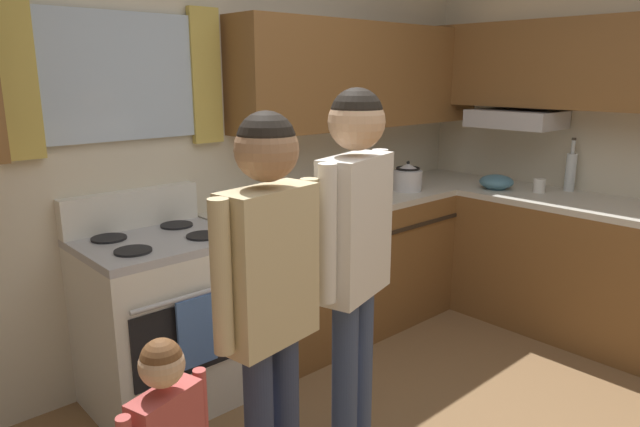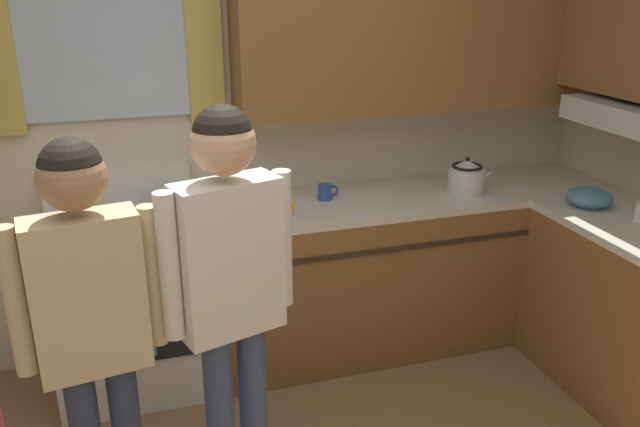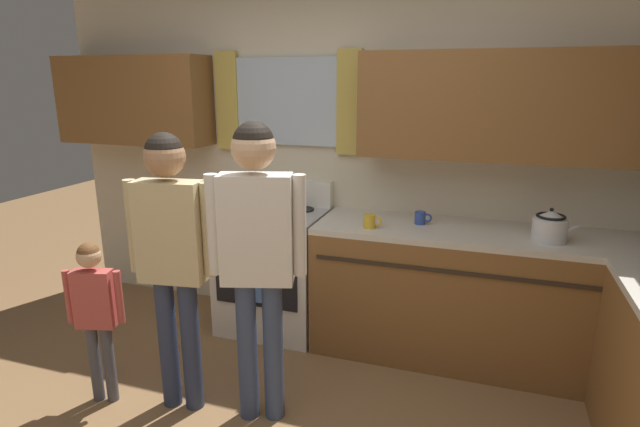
% 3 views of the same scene
% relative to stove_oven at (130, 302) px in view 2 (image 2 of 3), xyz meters
% --- Properties ---
extents(back_wall_unit, '(4.60, 0.42, 2.60)m').
position_rel_stove_oven_xyz_m(back_wall_unit, '(0.48, 0.28, 0.98)').
color(back_wall_unit, beige).
rests_on(back_wall_unit, ground).
extents(kitchen_counter_run, '(2.34, 2.16, 0.90)m').
position_rel_stove_oven_xyz_m(kitchen_counter_run, '(1.90, -0.43, -0.02)').
color(kitchen_counter_run, brown).
rests_on(kitchen_counter_run, ground).
extents(stove_oven, '(0.74, 0.67, 1.10)m').
position_rel_stove_oven_xyz_m(stove_oven, '(0.00, 0.00, 0.00)').
color(stove_oven, silver).
rests_on(stove_oven, ground).
extents(mug_mustard_yellow, '(0.12, 0.08, 0.09)m').
position_rel_stove_oven_xyz_m(mug_mustard_yellow, '(0.76, -0.16, 0.48)').
color(mug_mustard_yellow, gold).
rests_on(mug_mustard_yellow, kitchen_counter_run).
extents(mug_cobalt_blue, '(0.11, 0.07, 0.08)m').
position_rel_stove_oven_xyz_m(mug_cobalt_blue, '(1.06, 0.03, 0.48)').
color(mug_cobalt_blue, '#2D479E').
rests_on(mug_cobalt_blue, kitchen_counter_run).
extents(stovetop_kettle, '(0.27, 0.20, 0.21)m').
position_rel_stove_oven_xyz_m(stovetop_kettle, '(1.84, -0.09, 0.53)').
color(stovetop_kettle, silver).
rests_on(stovetop_kettle, kitchen_counter_run).
extents(mixing_bowl, '(0.23, 0.23, 0.10)m').
position_rel_stove_oven_xyz_m(mixing_bowl, '(2.34, -0.48, 0.48)').
color(mixing_bowl, teal).
rests_on(mixing_bowl, kitchen_counter_run).
extents(adult_holding_child, '(0.49, 0.21, 1.58)m').
position_rel_stove_oven_xyz_m(adult_holding_child, '(-0.11, -1.08, 0.53)').
color(adult_holding_child, '#2D3856').
rests_on(adult_holding_child, ground).
extents(adult_in_plaid, '(0.49, 0.26, 1.64)m').
position_rel_stove_oven_xyz_m(adult_in_plaid, '(0.36, -1.02, 0.57)').
color(adult_in_plaid, '#38476B').
rests_on(adult_in_plaid, ground).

